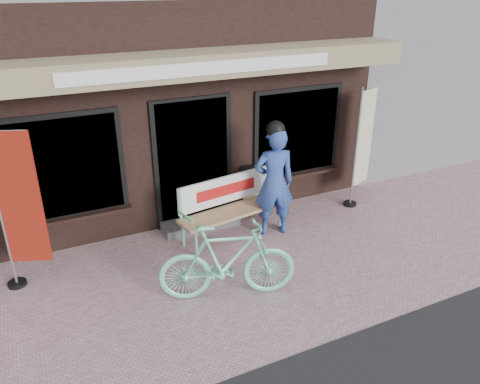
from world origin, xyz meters
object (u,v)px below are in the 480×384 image
bench (230,202)px  nobori_cream (362,144)px  nobori_red (18,208)px  menu_stand (253,188)px  person (274,180)px  bicycle (227,261)px

bench → nobori_cream: size_ratio=0.85×
nobori_red → menu_stand: nobori_red is taller
nobori_red → nobori_cream: size_ratio=1.04×
person → bicycle: bearing=-125.0°
bicycle → nobori_red: nobori_red is taller
bench → bicycle: (-0.72, -1.50, -0.04)m
bench → person: size_ratio=0.98×
bicycle → bench: bearing=-7.9°
nobori_red → menu_stand: 3.90m
nobori_red → bicycle: bearing=-10.5°
bench → nobori_cream: (2.69, 0.11, 0.56)m
nobori_cream → person: bearing=168.3°
bicycle → nobori_cream: 3.81m
bicycle → menu_stand: (1.44, 2.09, -0.09)m
bench → bicycle: 1.66m
person → menu_stand: size_ratio=2.17×
menu_stand → person: bearing=-77.8°
bench → person: bearing=-29.5°
bench → menu_stand: bench is taller
bench → bicycle: size_ratio=1.04×
nobori_cream → menu_stand: nobori_cream is taller
bicycle → nobori_cream: size_ratio=0.82×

